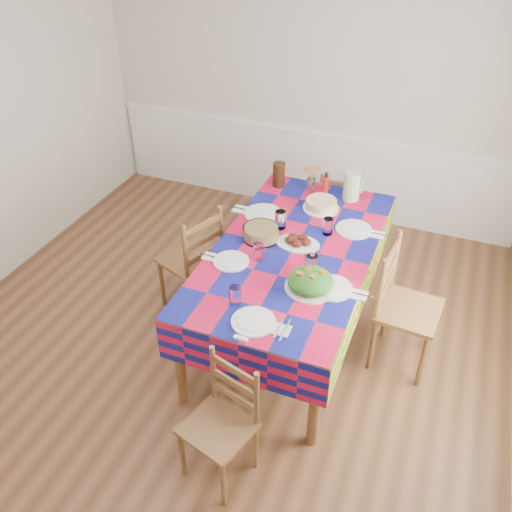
% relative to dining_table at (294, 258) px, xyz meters
% --- Properties ---
extents(room, '(4.58, 5.08, 2.78)m').
position_rel_dining_table_xyz_m(room, '(-0.50, -0.50, 0.61)').
color(room, brown).
rests_on(room, ground).
extents(wainscot, '(4.41, 0.06, 0.92)m').
position_rel_dining_table_xyz_m(wainscot, '(-0.50, 1.98, -0.26)').
color(wainscot, white).
rests_on(wainscot, room).
extents(dining_table, '(1.16, 2.15, 0.84)m').
position_rel_dining_table_xyz_m(dining_table, '(0.00, 0.00, 0.00)').
color(dining_table, brown).
rests_on(dining_table, room).
extents(setting_near_head, '(0.46, 0.31, 0.14)m').
position_rel_dining_table_xyz_m(setting_near_head, '(-0.04, -0.82, 0.13)').
color(setting_near_head, white).
rests_on(setting_near_head, dining_table).
extents(setting_left_near, '(0.48, 0.29, 0.13)m').
position_rel_dining_table_xyz_m(setting_left_near, '(-0.32, -0.29, 0.12)').
color(setting_left_near, white).
rests_on(setting_left_near, dining_table).
extents(setting_left_far, '(0.57, 0.34, 0.15)m').
position_rel_dining_table_xyz_m(setting_left_far, '(-0.33, 0.32, 0.13)').
color(setting_left_far, white).
rests_on(setting_left_far, dining_table).
extents(setting_right_near, '(0.54, 0.31, 0.14)m').
position_rel_dining_table_xyz_m(setting_right_near, '(0.33, -0.32, 0.13)').
color(setting_right_near, white).
rests_on(setting_right_near, dining_table).
extents(setting_right_far, '(0.54, 0.31, 0.14)m').
position_rel_dining_table_xyz_m(setting_right_far, '(0.30, 0.36, 0.13)').
color(setting_right_far, white).
rests_on(setting_right_far, dining_table).
extents(meat_platter, '(0.34, 0.24, 0.07)m').
position_rel_dining_table_xyz_m(meat_platter, '(0.01, 0.06, 0.12)').
color(meat_platter, white).
rests_on(meat_platter, dining_table).
extents(salad_platter, '(0.35, 0.35, 0.15)m').
position_rel_dining_table_xyz_m(salad_platter, '(0.25, -0.41, 0.15)').
color(salad_platter, white).
rests_on(salad_platter, dining_table).
extents(pasta_bowl, '(0.28, 0.28, 0.10)m').
position_rel_dining_table_xyz_m(pasta_bowl, '(-0.28, 0.03, 0.14)').
color(pasta_bowl, white).
rests_on(pasta_bowl, dining_table).
extents(cake, '(0.30, 0.30, 0.08)m').
position_rel_dining_table_xyz_m(cake, '(0.03, 0.63, 0.13)').
color(cake, white).
rests_on(cake, dining_table).
extents(serving_utensils, '(0.14, 0.31, 0.01)m').
position_rel_dining_table_xyz_m(serving_utensils, '(0.17, -0.12, 0.10)').
color(serving_utensils, black).
rests_on(serving_utensils, dining_table).
extents(flower_vase, '(0.15, 0.13, 0.25)m').
position_rel_dining_table_xyz_m(flower_vase, '(-0.14, 0.88, 0.20)').
color(flower_vase, white).
rests_on(flower_vase, dining_table).
extents(hot_sauce, '(0.04, 0.04, 0.18)m').
position_rel_dining_table_xyz_m(hot_sauce, '(-0.02, 0.93, 0.19)').
color(hot_sauce, red).
rests_on(hot_sauce, dining_table).
extents(green_pitcher, '(0.14, 0.14, 0.25)m').
position_rel_dining_table_xyz_m(green_pitcher, '(0.22, 0.89, 0.22)').
color(green_pitcher, '#A1CF92').
rests_on(green_pitcher, dining_table).
extents(tea_pitcher, '(0.11, 0.11, 0.22)m').
position_rel_dining_table_xyz_m(tea_pitcher, '(-0.44, 0.88, 0.20)').
color(tea_pitcher, '#321B0B').
rests_on(tea_pitcher, dining_table).
extents(name_card, '(0.09, 0.03, 0.02)m').
position_rel_dining_table_xyz_m(name_card, '(0.00, -1.04, 0.10)').
color(name_card, white).
rests_on(name_card, dining_table).
extents(chair_near, '(0.48, 0.46, 0.88)m').
position_rel_dining_table_xyz_m(chair_near, '(0.01, -1.37, -0.31)').
color(chair_near, brown).
rests_on(chair_near, room).
extents(chair_far, '(0.43, 0.41, 0.85)m').
position_rel_dining_table_xyz_m(chair_far, '(0.01, 1.37, -0.32)').
color(chair_far, brown).
rests_on(chair_far, room).
extents(chair_left, '(0.56, 0.57, 1.00)m').
position_rel_dining_table_xyz_m(chair_left, '(-0.86, -0.02, -0.25)').
color(chair_left, brown).
rests_on(chair_left, room).
extents(chair_right, '(0.48, 0.50, 1.05)m').
position_rel_dining_table_xyz_m(chair_right, '(0.86, 0.00, -0.23)').
color(chair_right, brown).
rests_on(chair_right, room).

